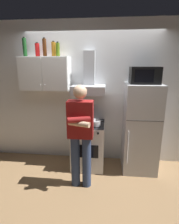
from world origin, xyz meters
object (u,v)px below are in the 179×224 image
object	(u,v)px
stove_oven	(88,145)
bottle_olive_oil	(58,50)
refrigerator	(140,128)
person_standing	(81,134)
range_hood	(89,83)
bottle_soda_red	(37,50)
microwave	(145,75)
bottle_liquor_amber	(54,49)
upper_cabinet	(45,74)
bottle_wine_green	(25,47)
bottle_rum_dark	(45,48)
cooking_pot	(95,123)

from	to	relation	value
stove_oven	bottle_olive_oil	xyz separation A→B (m)	(-0.54, 0.11, 1.73)
refrigerator	person_standing	xyz separation A→B (m)	(-1.00, -0.61, 0.10)
range_hood	bottle_soda_red	distance (m)	1.09
microwave	bottle_liquor_amber	bearing A→B (deg)	175.41
bottle_soda_red	bottle_olive_oil	bearing A→B (deg)	-8.80
upper_cabinet	person_standing	bearing A→B (deg)	-44.26
range_hood	bottle_liquor_amber	distance (m)	0.85
refrigerator	stove_oven	bearing A→B (deg)	-179.96
stove_oven	bottle_wine_green	size ratio (longest dim) A/B	2.61
range_hood	bottle_rum_dark	size ratio (longest dim) A/B	2.34
refrigerator	bottle_wine_green	size ratio (longest dim) A/B	4.78
bottle_soda_red	cooking_pot	bearing A→B (deg)	-15.01
upper_cabinet	cooking_pot	distance (m)	1.27
stove_oven	refrigerator	distance (m)	1.02
range_hood	bottle_rum_dark	bearing A→B (deg)	178.11
person_standing	upper_cabinet	bearing A→B (deg)	135.74
stove_oven	refrigerator	bearing A→B (deg)	0.04
bottle_olive_oil	refrigerator	bearing A→B (deg)	-4.01
range_hood	bottle_soda_red	size ratio (longest dim) A/B	3.05
stove_oven	microwave	xyz separation A→B (m)	(0.95, 0.02, 1.31)
upper_cabinet	bottle_olive_oil	world-z (taller)	bottle_olive_oil
range_hood	person_standing	size ratio (longest dim) A/B	0.46
cooking_pot	upper_cabinet	bearing A→B (deg)	165.27
person_standing	bottle_soda_red	bearing A→B (deg)	138.87
upper_cabinet	stove_oven	bearing A→B (deg)	-8.90
range_hood	cooking_pot	size ratio (longest dim) A/B	2.35
cooking_pot	bottle_wine_green	world-z (taller)	bottle_wine_green
bottle_rum_dark	bottle_wine_green	bearing A→B (deg)	-178.62
bottle_liquor_amber	bottle_wine_green	bearing A→B (deg)	-179.84
bottle_liquor_amber	person_standing	bearing A→B (deg)	-52.51
stove_oven	bottle_soda_red	distance (m)	1.98
bottle_olive_oil	bottle_rum_dark	distance (m)	0.26
bottle_olive_oil	bottle_wine_green	xyz separation A→B (m)	(-0.62, 0.04, 0.05)
person_standing	bottle_olive_oil	size ratio (longest dim) A/B	6.73
cooking_pot	refrigerator	bearing A→B (deg)	8.32
bottle_olive_oil	bottle_wine_green	size ratio (longest dim) A/B	0.73
bottle_wine_green	upper_cabinet	bearing A→B (deg)	-3.01
cooking_pot	bottle_liquor_amber	distance (m)	1.49
cooking_pot	bottle_soda_red	bearing A→B (deg)	164.99
stove_oven	refrigerator	size ratio (longest dim) A/B	0.55
bottle_olive_oil	bottle_soda_red	world-z (taller)	bottle_soda_red
bottle_soda_red	bottle_wine_green	xyz separation A→B (m)	(-0.22, -0.02, 0.04)
stove_oven	range_hood	distance (m)	1.17
bottle_rum_dark	range_hood	bearing A→B (deg)	-1.89
stove_oven	cooking_pot	world-z (taller)	cooking_pot
refrigerator	bottle_olive_oil	world-z (taller)	bottle_olive_oil
cooking_pot	bottle_wine_green	size ratio (longest dim) A/B	0.95
microwave	cooking_pot	world-z (taller)	microwave
microwave	person_standing	distance (m)	1.45
upper_cabinet	cooking_pot	world-z (taller)	upper_cabinet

